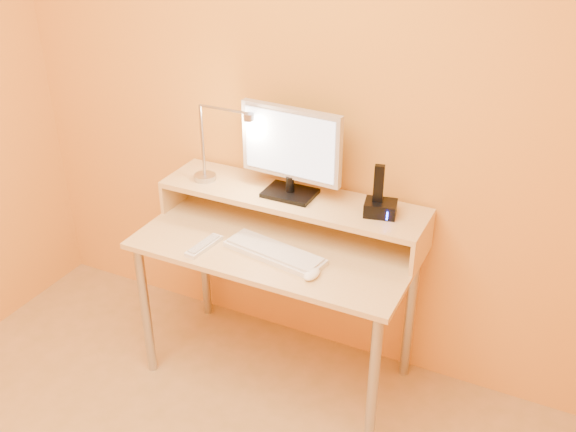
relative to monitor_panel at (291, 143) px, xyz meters
The scene contains 25 objects.
wall_back 0.21m from the monitor_panel, 87.17° to the left, with size 3.00×0.04×2.50m, color gold.
desk_leg_fl 1.03m from the monitor_panel, 142.90° to the right, with size 0.04×0.04×0.69m, color #A7A7AD.
desk_leg_fr 1.04m from the monitor_panel, 36.31° to the right, with size 0.04×0.04×0.69m, color #A7A7AD.
desk_leg_bl 0.95m from the monitor_panel, behind, with size 0.04×0.04×0.69m, color #A7A7AD.
desk_leg_br 0.96m from the monitor_panel, ahead, with size 0.04×0.04×0.69m, color #A7A7AD.
desk_lower 0.44m from the monitor_panel, 87.17° to the right, with size 1.20×0.60×0.03m, color #DBB580.
shelf_riser_left 0.67m from the monitor_panel, behind, with size 0.02×0.30×0.14m, color #DBB580.
shelf_riser_right 0.68m from the monitor_panel, ahead, with size 0.02×0.30×0.14m, color #DBB580.
desk_shelf 0.25m from the monitor_panel, 51.61° to the right, with size 1.20×0.30×0.03m, color #DBB580.
monitor_foot 0.23m from the monitor_panel, 90.00° to the right, with size 0.22×0.16×0.02m, color black.
monitor_neck 0.19m from the monitor_panel, 90.00° to the right, with size 0.04×0.04×0.07m, color black.
monitor_panel is the anchor object (origin of this frame).
monitor_back 0.02m from the monitor_panel, 90.00° to the left, with size 0.41×0.01×0.27m, color black.
monitor_screen 0.02m from the monitor_panel, 90.00° to the right, with size 0.42×0.00×0.27m, color #C6DBFC.
lamp_base 0.48m from the monitor_panel, behind, with size 0.10×0.10×0.03m, color #A7A7AD.
lamp_post 0.42m from the monitor_panel, behind, with size 0.01×0.01×0.33m, color #A7A7AD.
lamp_arm 0.32m from the monitor_panel, behind, with size 0.01×0.01×0.24m, color #A7A7AD.
lamp_head 0.21m from the monitor_panel, 167.23° to the right, with size 0.04×0.04×0.03m, color #A7A7AD.
lamp_bulb 0.20m from the monitor_panel, 167.23° to the right, with size 0.03×0.03×0.00m, color #FFEAC6.
phone_dock 0.46m from the monitor_panel, ahead, with size 0.13×0.10×0.06m, color black.
phone_handset 0.41m from the monitor_panel, ahead, with size 0.04×0.03×0.16m, color black.
phone_led 0.51m from the monitor_panel, ahead, with size 0.01×0.00×0.04m, color #2B3EFF.
keyboard 0.47m from the monitor_panel, 79.61° to the right, with size 0.44×0.14×0.02m, color white.
mouse 0.57m from the monitor_panel, 53.07° to the right, with size 0.05×0.09×0.03m, color white.
remote_control 0.57m from the monitor_panel, 126.90° to the right, with size 0.05×0.20×0.02m, color white.
Camera 1 is at (1.09, -0.95, 2.17)m, focal length 40.70 mm.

